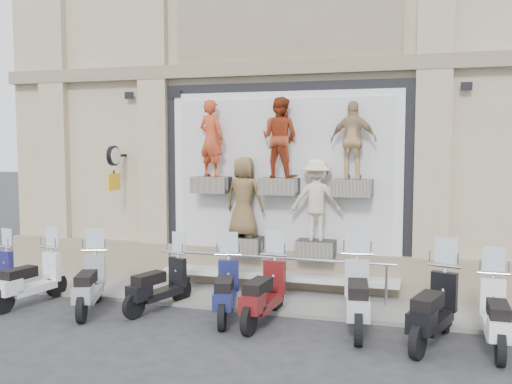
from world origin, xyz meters
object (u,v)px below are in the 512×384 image
scooter_d (159,273)px  scooter_i (497,302)px  scooter_f (264,280)px  scooter_b (30,268)px  guard_rail (272,278)px  scooter_g (358,282)px  clock_sign_bracket (114,162)px  scooter_c (89,273)px  scooter_h (433,294)px  scooter_e (226,278)px

scooter_d → scooter_i: 6.03m
scooter_f → scooter_b: bearing=-173.1°
guard_rail → scooter_f: (0.25, -1.48, 0.33)m
scooter_g → scooter_i: bearing=-16.4°
scooter_d → scooter_g: bearing=16.4°
clock_sign_bracket → scooter_d: (1.98, -1.77, -2.07)m
clock_sign_bracket → scooter_g: clock_sign_bracket is taller
clock_sign_bracket → scooter_c: size_ratio=0.54×
scooter_g → scooter_d: bearing=170.8°
scooter_d → scooter_i: scooter_i is taller
scooter_c → scooter_h: bearing=-21.0°
scooter_g → scooter_i: size_ratio=1.11×
guard_rail → scooter_g: scooter_g is taller
scooter_b → scooter_e: scooter_e is taller
scooter_g → scooter_h: bearing=-24.4°
scooter_f → scooter_g: bearing=7.5°
clock_sign_bracket → scooter_f: 5.00m
guard_rail → scooter_g: 2.39m
scooter_f → clock_sign_bracket: bearing=159.0°
scooter_d → scooter_i: bearing=13.8°
scooter_h → guard_rail: bearing=167.9°
guard_rail → scooter_b: bearing=-159.4°
scooter_b → scooter_g: 6.47m
scooter_f → scooter_c: bearing=-170.8°
guard_rail → scooter_f: scooter_f is taller
scooter_c → scooter_i: scooter_i is taller
scooter_d → clock_sign_bracket: bearing=155.7°
scooter_e → scooter_f: (0.74, -0.05, 0.03)m
scooter_g → scooter_h: 1.30m
guard_rail → scooter_d: 2.33m
scooter_c → scooter_f: size_ratio=0.96×
scooter_e → scooter_b: bearing=169.7°
guard_rail → scooter_c: size_ratio=2.68×
scooter_b → scooter_c: size_ratio=0.98×
scooter_h → scooter_i: 0.95m
guard_rail → scooter_g: (1.91, -1.38, 0.39)m
clock_sign_bracket → scooter_b: size_ratio=0.55×
clock_sign_bracket → scooter_c: clock_sign_bracket is taller
guard_rail → scooter_e: (-0.49, -1.42, 0.30)m
clock_sign_bracket → scooter_g: (5.81, -1.84, -1.95)m
scooter_e → scooter_g: (2.40, 0.05, 0.09)m
scooter_d → scooter_f: bearing=12.9°
scooter_h → scooter_b: bearing=-163.5°
scooter_g → scooter_h: (1.25, -0.36, -0.03)m
scooter_i → scooter_c: bearing=-179.3°
scooter_h → scooter_i: bearing=19.6°
scooter_f → scooter_i: (3.85, -0.22, -0.03)m
scooter_c → scooter_f: bearing=-16.3°
scooter_c → scooter_d: (1.23, 0.47, -0.04)m
scooter_d → scooter_e: bearing=12.7°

